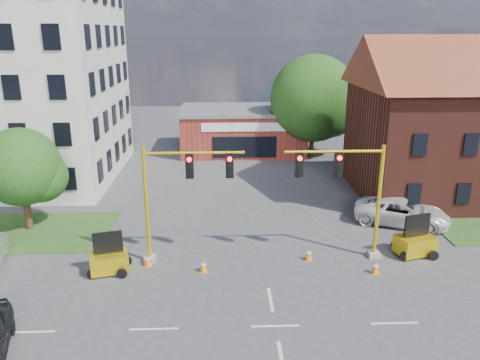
{
  "coord_description": "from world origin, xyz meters",
  "views": [
    {
      "loc": [
        -2.14,
        -16.51,
        11.64
      ],
      "look_at": [
        -1.07,
        10.0,
        3.18
      ],
      "focal_mm": 35.0,
      "sensor_mm": 36.0,
      "label": 1
    }
  ],
  "objects": [
    {
      "name": "trailer_east",
      "position": [
        8.28,
        6.18,
        0.7
      ],
      "size": [
        2.25,
        1.8,
        2.24
      ],
      "rotation": [
        0.0,
        0.0,
        0.28
      ],
      "color": "gold",
      "rests_on": "ground"
    },
    {
      "name": "trailer_west",
      "position": [
        -7.85,
        4.88,
        0.66
      ],
      "size": [
        2.09,
        1.64,
        2.11
      ],
      "rotation": [
        0.0,
        0.0,
        0.24
      ],
      "color": "gold",
      "rests_on": "ground"
    },
    {
      "name": "signal_mast_east",
      "position": [
        4.36,
        6.0,
        3.92
      ],
      "size": [
        5.3,
        0.6,
        6.2
      ],
      "color": "gray",
      "rests_on": "ground"
    },
    {
      "name": "tree_nw_front",
      "position": [
        -13.76,
        10.58,
        3.82
      ],
      "size": [
        4.89,
        4.65,
        6.32
      ],
      "color": "#3D2216",
      "rests_on": "ground"
    },
    {
      "name": "ground",
      "position": [
        0.0,
        0.0,
        0.0
      ],
      "size": [
        120.0,
        120.0,
        0.0
      ],
      "primitive_type": "plane",
      "color": "#424144",
      "rests_on": "ground"
    },
    {
      "name": "tree_large",
      "position": [
        6.91,
        27.08,
        5.42
      ],
      "size": [
        8.51,
        8.11,
        9.71
      ],
      "color": "#3D2216",
      "rests_on": "ground"
    },
    {
      "name": "cone_c",
      "position": [
        5.51,
        4.2,
        0.34
      ],
      "size": [
        0.4,
        0.4,
        0.7
      ],
      "color": "orange",
      "rests_on": "ground"
    },
    {
      "name": "cone_b",
      "position": [
        -3.13,
        4.71,
        0.34
      ],
      "size": [
        0.4,
        0.4,
        0.7
      ],
      "color": "orange",
      "rests_on": "ground"
    },
    {
      "name": "cone_d",
      "position": [
        2.41,
        5.76,
        0.34
      ],
      "size": [
        0.4,
        0.4,
        0.7
      ],
      "color": "orange",
      "rests_on": "ground"
    },
    {
      "name": "signal_mast_west",
      "position": [
        -4.36,
        6.0,
        3.92
      ],
      "size": [
        5.3,
        0.6,
        6.2
      ],
      "color": "gray",
      "rests_on": "ground"
    },
    {
      "name": "brick_shop",
      "position": [
        0.0,
        29.98,
        2.16
      ],
      "size": [
        12.4,
        8.4,
        4.3
      ],
      "color": "maroon",
      "rests_on": "ground"
    },
    {
      "name": "cone_a",
      "position": [
        -6.03,
        5.43,
        0.34
      ],
      "size": [
        0.4,
        0.4,
        0.7
      ],
      "color": "orange",
      "rests_on": "ground"
    },
    {
      "name": "pickup_white",
      "position": [
        9.14,
        10.39,
        0.81
      ],
      "size": [
        6.38,
        4.79,
        1.61
      ],
      "primitive_type": "imported",
      "rotation": [
        0.0,
        0.0,
        1.15
      ],
      "color": "silver",
      "rests_on": "ground"
    }
  ]
}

